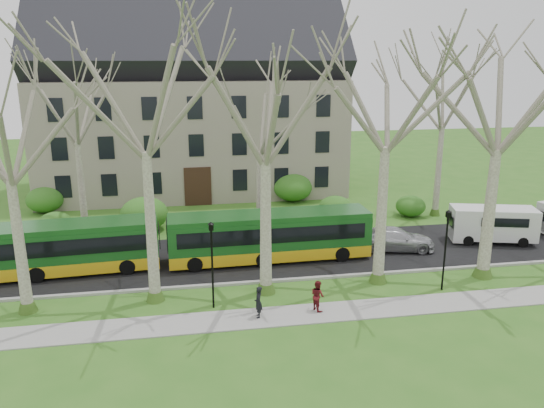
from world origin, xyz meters
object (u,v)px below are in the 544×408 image
at_px(van_a, 493,225).
at_px(bus_lead, 50,249).
at_px(pedestrian_a, 258,302).
at_px(bus_follow, 270,236).
at_px(pedestrian_b, 318,295).
at_px(sedan, 395,239).

bearing_deg(van_a, bus_lead, -163.45).
bearing_deg(pedestrian_a, bus_follow, 173.03).
distance_m(pedestrian_a, pedestrian_b, 2.92).
height_order(bus_lead, sedan, bus_lead).
xyz_separation_m(sedan, pedestrian_a, (-9.87, -7.50, 0.05)).
distance_m(bus_follow, pedestrian_a, 7.48).
distance_m(van_a, pedestrian_b, 15.73).
bearing_deg(pedestrian_a, pedestrian_b, 101.39).
bearing_deg(van_a, pedestrian_b, -136.08).
distance_m(bus_lead, pedestrian_b, 15.30).
xyz_separation_m(van_a, pedestrian_a, (-16.71, -7.79, -0.40)).
bearing_deg(bus_lead, pedestrian_b, -30.56).
distance_m(sedan, pedestrian_a, 12.40).
bearing_deg(bus_follow, sedan, 0.96).
relative_size(sedan, pedestrian_a, 3.20).
relative_size(bus_lead, bus_follow, 0.99).
distance_m(bus_follow, sedan, 8.15).
bearing_deg(bus_lead, sedan, -2.69).
bearing_deg(van_a, pedestrian_a, -139.78).
height_order(bus_follow, pedestrian_b, bus_follow).
relative_size(bus_lead, van_a, 2.22).
bearing_deg(pedestrian_b, sedan, -64.53).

